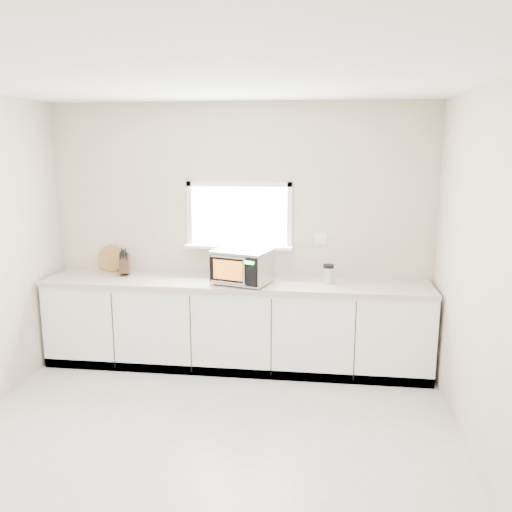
# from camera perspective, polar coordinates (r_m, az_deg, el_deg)

# --- Properties ---
(ground) EXTENTS (4.00, 4.00, 0.00)m
(ground) POSITION_cam_1_polar(r_m,az_deg,el_deg) (4.32, -6.09, -20.31)
(ground) COLOR beige
(ground) RESTS_ON ground
(back_wall) EXTENTS (4.00, 0.17, 2.70)m
(back_wall) POSITION_cam_1_polar(r_m,az_deg,el_deg) (5.69, -1.74, 2.45)
(back_wall) COLOR beige
(back_wall) RESTS_ON ground
(cabinets) EXTENTS (3.92, 0.60, 0.88)m
(cabinets) POSITION_cam_1_polar(r_m,az_deg,el_deg) (5.63, -2.16, -7.35)
(cabinets) COLOR white
(cabinets) RESTS_ON ground
(countertop) EXTENTS (3.92, 0.64, 0.04)m
(countertop) POSITION_cam_1_polar(r_m,az_deg,el_deg) (5.49, -2.22, -2.85)
(countertop) COLOR beige
(countertop) RESTS_ON cabinets
(microwave) EXTENTS (0.62, 0.55, 0.34)m
(microwave) POSITION_cam_1_polar(r_m,az_deg,el_deg) (5.35, -1.46, -1.04)
(microwave) COLOR black
(microwave) RESTS_ON countertop
(knife_block) EXTENTS (0.15, 0.22, 0.30)m
(knife_block) POSITION_cam_1_polar(r_m,az_deg,el_deg) (5.86, -13.67, -0.75)
(knife_block) COLOR #482B19
(knife_block) RESTS_ON countertop
(cutting_board) EXTENTS (0.29, 0.07, 0.29)m
(cutting_board) POSITION_cam_1_polar(r_m,az_deg,el_deg) (6.07, -14.98, -0.22)
(cutting_board) COLOR #B08844
(cutting_board) RESTS_ON countertop
(coffee_grinder) EXTENTS (0.14, 0.14, 0.19)m
(coffee_grinder) POSITION_cam_1_polar(r_m,az_deg,el_deg) (5.43, 7.62, -1.86)
(coffee_grinder) COLOR silver
(coffee_grinder) RESTS_ON countertop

